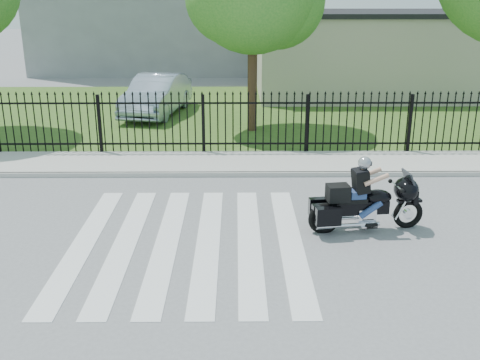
{
  "coord_description": "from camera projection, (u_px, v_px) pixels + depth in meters",
  "views": [
    {
      "loc": [
        0.94,
        -9.9,
        4.67
      ],
      "look_at": [
        1.02,
        0.81,
        1.0
      ],
      "focal_mm": 42.0,
      "sensor_mm": 36.0,
      "label": 1
    }
  ],
  "objects": [
    {
      "name": "ground",
      "position": [
        188.0,
        242.0,
        10.87
      ],
      "size": [
        120.0,
        120.0,
        0.0
      ],
      "primitive_type": "plane",
      "color": "slate",
      "rests_on": "ground"
    },
    {
      "name": "iron_fence",
      "position": [
        203.0,
        125.0,
        16.25
      ],
      "size": [
        26.0,
        0.04,
        1.8
      ],
      "color": "black",
      "rests_on": "ground"
    },
    {
      "name": "grass_strip",
      "position": [
        212.0,
        112.0,
        22.22
      ],
      "size": [
        40.0,
        12.0,
        0.02
      ],
      "primitive_type": "cube",
      "color": "#32551D",
      "rests_on": "ground"
    },
    {
      "name": "parked_car",
      "position": [
        157.0,
        95.0,
        21.56
      ],
      "size": [
        2.42,
        4.81,
        1.52
      ],
      "primitive_type": "imported",
      "rotation": [
        0.0,
        0.0,
        -0.18
      ],
      "color": "#9CABC5",
      "rests_on": "grass_strip"
    },
    {
      "name": "building_low",
      "position": [
        369.0,
        56.0,
        25.48
      ],
      "size": [
        10.0,
        6.0,
        3.5
      ],
      "primitive_type": "cube",
      "color": "#B9AD9A",
      "rests_on": "ground"
    },
    {
      "name": "building_low_roof",
      "position": [
        372.0,
        13.0,
        24.88
      ],
      "size": [
        10.2,
        6.2,
        0.2
      ],
      "primitive_type": "cube",
      "color": "black",
      "rests_on": "building_low"
    },
    {
      "name": "sidewalk",
      "position": [
        202.0,
        163.0,
        15.58
      ],
      "size": [
        40.0,
        2.0,
        0.12
      ],
      "primitive_type": "cube",
      "color": "#ADAAA3",
      "rests_on": "ground"
    },
    {
      "name": "motorcycle_rider",
      "position": [
        364.0,
        200.0,
        11.22
      ],
      "size": [
        2.4,
        0.95,
        1.59
      ],
      "rotation": [
        0.0,
        0.0,
        0.13
      ],
      "color": "black",
      "rests_on": "ground"
    },
    {
      "name": "crosswalk",
      "position": [
        188.0,
        242.0,
        10.87
      ],
      "size": [
        5.0,
        5.5,
        0.01
      ],
      "primitive_type": null,
      "color": "silver",
      "rests_on": "ground"
    },
    {
      "name": "curb",
      "position": [
        200.0,
        174.0,
        14.63
      ],
      "size": [
        40.0,
        0.12,
        0.12
      ],
      "primitive_type": "cube",
      "color": "#ADAAA3",
      "rests_on": "ground"
    }
  ]
}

